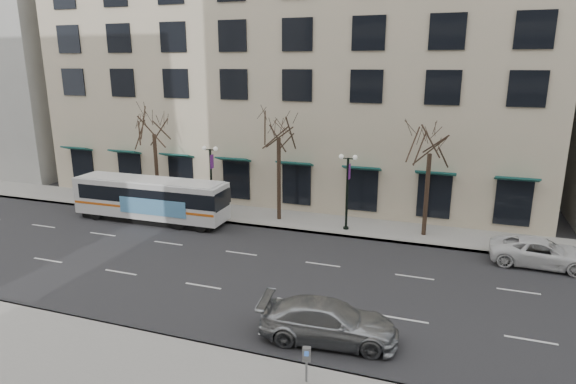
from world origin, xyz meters
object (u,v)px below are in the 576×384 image
at_px(tree_far_left, 153,122).
at_px(silver_car, 328,321).
at_px(pay_station, 307,357).
at_px(lamp_post_left, 211,177).
at_px(tree_far_mid, 279,124).
at_px(white_pickup, 542,253).
at_px(tree_far_right, 431,138).
at_px(city_bus, 152,198).
at_px(lamp_post_right, 347,189).

xyz_separation_m(tree_far_left, silver_car, (17.20, -13.75, -5.88)).
bearing_deg(pay_station, lamp_post_left, 112.61).
relative_size(silver_car, pay_station, 4.22).
relative_size(lamp_post_left, pay_station, 3.91).
relative_size(tree_far_mid, white_pickup, 1.59).
bearing_deg(pay_station, white_pickup, 42.50).
height_order(tree_far_right, pay_station, tree_far_right).
xyz_separation_m(lamp_post_left, city_bus, (-3.51, -2.40, -1.27)).
bearing_deg(silver_car, lamp_post_right, 2.77).
relative_size(lamp_post_left, white_pickup, 0.97).
bearing_deg(pay_station, silver_car, 75.78).
relative_size(tree_far_left, tree_far_right, 1.03).
bearing_deg(tree_far_right, white_pickup, -21.90).
height_order(lamp_post_right, white_pickup, lamp_post_right).
height_order(tree_far_right, silver_car, tree_far_right).
relative_size(tree_far_right, city_bus, 0.71).
distance_m(tree_far_mid, silver_car, 16.67).
distance_m(tree_far_right, lamp_post_left, 15.40).
xyz_separation_m(tree_far_right, lamp_post_left, (-14.99, -0.60, -3.48)).
distance_m(tree_far_mid, white_pickup, 17.77).
height_order(silver_car, white_pickup, silver_car).
distance_m(tree_far_mid, lamp_post_left, 6.40).
relative_size(tree_far_right, pay_station, 6.05).
xyz_separation_m(tree_far_left, lamp_post_left, (5.01, -0.60, -3.75)).
bearing_deg(tree_far_mid, lamp_post_right, -6.83).
distance_m(silver_car, white_pickup, 14.50).
distance_m(tree_far_right, city_bus, 19.33).
relative_size(tree_far_left, white_pickup, 1.55).
distance_m(tree_far_right, silver_car, 15.11).
bearing_deg(city_bus, silver_car, -35.15).
relative_size(tree_far_mid, silver_car, 1.52).
xyz_separation_m(silver_car, white_pickup, (9.27, 11.15, -0.07)).
xyz_separation_m(tree_far_mid, city_bus, (-8.50, -3.00, -5.23)).
bearing_deg(lamp_post_right, city_bus, -169.92).
bearing_deg(white_pickup, tree_far_right, 69.72).
xyz_separation_m(tree_far_right, pay_station, (-2.80, -16.80, -5.31)).
distance_m(tree_far_mid, city_bus, 10.42).
bearing_deg(tree_far_left, lamp_post_left, -6.83).
bearing_deg(tree_far_left, tree_far_mid, 0.00).
bearing_deg(white_pickup, pay_station, 148.49).
xyz_separation_m(tree_far_mid, lamp_post_left, (-4.99, -0.60, -3.96)).
relative_size(city_bus, silver_car, 2.01).
bearing_deg(tree_far_left, silver_car, -38.64).
height_order(white_pickup, pay_station, white_pickup).
xyz_separation_m(tree_far_left, white_pickup, (26.47, -2.60, -5.95)).
bearing_deg(lamp_post_right, lamp_post_left, 180.00).
xyz_separation_m(city_bus, white_pickup, (24.97, 0.40, -0.92)).
bearing_deg(city_bus, tree_far_right, 8.46).
xyz_separation_m(lamp_post_left, lamp_post_right, (10.00, 0.00, 0.00)).
relative_size(white_pickup, pay_station, 4.04).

